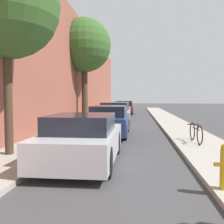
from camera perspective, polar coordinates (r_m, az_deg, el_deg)
The scene contains 12 objects.
ground_plane at distance 15.33m, azimuth 3.85°, elevation -3.38°, with size 120.00×120.00×0.00m, color #3D3D3F.
sidewalk_left at distance 15.69m, azimuth -6.80°, elevation -3.02°, with size 2.00×52.00×0.12m.
sidewalk_right at distance 15.49m, azimuth 14.65°, elevation -3.18°, with size 2.00×52.00×0.12m.
building_facade_left at distance 16.09m, azimuth -11.68°, elevation 10.89°, with size 0.70×52.00×7.85m.
parked_car_silver at distance 6.90m, azimuth -6.64°, elevation -6.21°, with size 1.81×3.94×1.34m.
parked_car_navy at distance 11.85m, azimuth -0.56°, elevation -2.06°, with size 1.75×4.22×1.40m.
parked_car_champagne at distance 16.82m, azimuth 0.70°, elevation -0.43°, with size 1.90×4.05×1.45m.
parked_car_grey at distance 21.67m, azimuth 1.92°, elevation 0.38°, with size 1.69×4.03×1.39m.
parked_car_maroon at distance 27.26m, azimuth 2.85°, elevation 0.97°, with size 1.90×4.26×1.40m.
street_tree_near at distance 8.36m, azimuth -22.96°, elevation 21.46°, with size 3.08×3.08×5.87m.
street_tree_far at distance 18.71m, azimuth -6.31°, elevation 14.70°, with size 3.84×3.84×7.33m.
bicycle at distance 9.87m, azimuth 18.50°, elevation -4.48°, with size 0.44×1.70×0.70m.
Camera 1 is at (0.54, 0.79, 1.79)m, focal length 40.25 mm.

